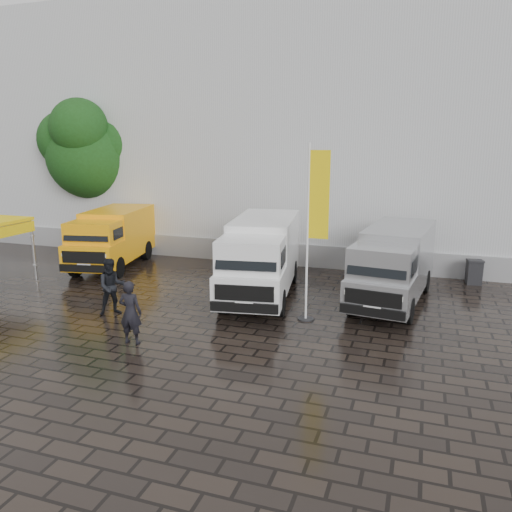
{
  "coord_description": "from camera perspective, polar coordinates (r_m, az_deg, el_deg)",
  "views": [
    {
      "loc": [
        4.41,
        -13.3,
        5.47
      ],
      "look_at": [
        -0.82,
        2.2,
        1.7
      ],
      "focal_mm": 35.0,
      "sensor_mm": 36.0,
      "label": 1
    }
  ],
  "objects": [
    {
      "name": "ground",
      "position": [
        15.04,
        0.28,
        -8.36
      ],
      "size": [
        120.0,
        120.0,
        0.0
      ],
      "primitive_type": "plane",
      "color": "black",
      "rests_on": "ground"
    },
    {
      "name": "exhibition_hall",
      "position": [
        29.4,
        14.35,
        13.61
      ],
      "size": [
        44.0,
        16.0,
        12.0
      ],
      "primitive_type": "cube",
      "color": "silver",
      "rests_on": "ground"
    },
    {
      "name": "hall_plinth",
      "position": [
        21.96,
        11.85,
        -0.4
      ],
      "size": [
        44.0,
        0.15,
        1.0
      ],
      "primitive_type": "cube",
      "color": "gray",
      "rests_on": "ground"
    },
    {
      "name": "van_yellow",
      "position": [
        22.91,
        -16.1,
        1.84
      ],
      "size": [
        3.08,
        5.72,
        2.5
      ],
      "primitive_type": null,
      "rotation": [
        0.0,
        0.0,
        0.19
      ],
      "color": "#FFA40D",
      "rests_on": "ground"
    },
    {
      "name": "van_white",
      "position": [
        17.78,
        0.61,
        -0.36
      ],
      "size": [
        3.06,
        6.58,
        2.75
      ],
      "primitive_type": null,
      "rotation": [
        0.0,
        0.0,
        0.15
      ],
      "color": "white",
      "rests_on": "ground"
    },
    {
      "name": "van_silver",
      "position": [
        17.73,
        15.41,
        -1.18
      ],
      "size": [
        2.7,
        6.11,
        2.56
      ],
      "primitive_type": null,
      "rotation": [
        0.0,
        0.0,
        -0.13
      ],
      "color": "#A4A5A9",
      "rests_on": "ground"
    },
    {
      "name": "flagpole",
      "position": [
        15.08,
        6.62,
        3.74
      ],
      "size": [
        0.88,
        0.5,
        5.45
      ],
      "color": "black",
      "rests_on": "ground"
    },
    {
      "name": "tree",
      "position": [
        27.43,
        -18.42,
        11.35
      ],
      "size": [
        4.34,
        4.35,
        7.8
      ],
      "color": "black",
      "rests_on": "ground"
    },
    {
      "name": "wheelie_bin",
      "position": [
        21.32,
        23.66,
        -1.67
      ],
      "size": [
        0.65,
        0.65,
        0.97
      ],
      "primitive_type": "cube",
      "rotation": [
        0.0,
        0.0,
        0.12
      ],
      "color": "black",
      "rests_on": "ground"
    },
    {
      "name": "person_front",
      "position": [
        14.17,
        -14.16,
        -6.26
      ],
      "size": [
        0.69,
        0.48,
        1.8
      ],
      "primitive_type": "imported",
      "rotation": [
        0.0,
        0.0,
        3.23
      ],
      "color": "black",
      "rests_on": "ground"
    },
    {
      "name": "person_tent",
      "position": [
        16.69,
        -16.14,
        -3.38
      ],
      "size": [
        1.13,
        1.12,
        1.84
      ],
      "primitive_type": "imported",
      "rotation": [
        0.0,
        0.0,
        0.73
      ],
      "color": "black",
      "rests_on": "ground"
    }
  ]
}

